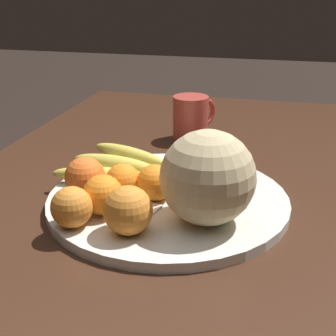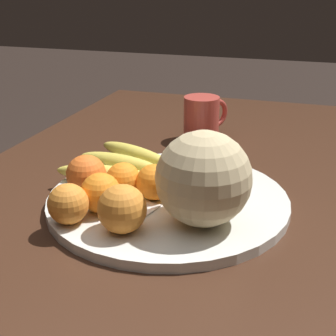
% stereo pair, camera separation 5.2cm
% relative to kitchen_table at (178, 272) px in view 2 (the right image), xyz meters
% --- Properties ---
extents(kitchen_table, '(1.67, 0.92, 0.71)m').
position_rel_kitchen_table_xyz_m(kitchen_table, '(0.00, 0.00, 0.00)').
color(kitchen_table, '#3D2316').
rests_on(kitchen_table, ground_plane).
extents(fruit_bowl, '(0.40, 0.40, 0.02)m').
position_rel_kitchen_table_xyz_m(fruit_bowl, '(-0.07, -0.04, 0.09)').
color(fruit_bowl, silver).
rests_on(fruit_bowl, kitchen_table).
extents(melon, '(0.14, 0.14, 0.14)m').
position_rel_kitchen_table_xyz_m(melon, '(0.00, 0.04, 0.17)').
color(melon, '#C6B284').
rests_on(melon, fruit_bowl).
extents(banana_bunch, '(0.18, 0.20, 0.03)m').
position_rel_kitchen_table_xyz_m(banana_bunch, '(-0.14, -0.15, 0.12)').
color(banana_bunch, brown).
rests_on(banana_bunch, fruit_bowl).
extents(orange_front_left, '(0.07, 0.07, 0.07)m').
position_rel_kitchen_table_xyz_m(orange_front_left, '(-0.04, -0.17, 0.13)').
color(orange_front_left, orange).
rests_on(orange_front_left, fruit_bowl).
extents(orange_front_right, '(0.06, 0.06, 0.06)m').
position_rel_kitchen_table_xyz_m(orange_front_right, '(0.01, -0.12, 0.13)').
color(orange_front_right, orange).
rests_on(orange_front_right, fruit_bowl).
extents(orange_mid_center, '(0.06, 0.06, 0.06)m').
position_rel_kitchen_table_xyz_m(orange_mid_center, '(-0.10, -0.02, 0.13)').
color(orange_mid_center, orange).
rests_on(orange_mid_center, fruit_bowl).
extents(orange_back_left, '(0.06, 0.06, 0.06)m').
position_rel_kitchen_table_xyz_m(orange_back_left, '(-0.05, -0.06, 0.13)').
color(orange_back_left, orange).
rests_on(orange_back_left, fruit_bowl).
extents(orange_back_right, '(0.06, 0.06, 0.06)m').
position_rel_kitchen_table_xyz_m(orange_back_right, '(0.06, -0.15, 0.13)').
color(orange_back_right, orange).
rests_on(orange_back_right, fruit_bowl).
extents(orange_top_small, '(0.06, 0.06, 0.06)m').
position_rel_kitchen_table_xyz_m(orange_top_small, '(-0.05, -0.11, 0.13)').
color(orange_top_small, orange).
rests_on(orange_top_small, fruit_bowl).
extents(orange_side_extra, '(0.07, 0.07, 0.07)m').
position_rel_kitchen_table_xyz_m(orange_side_extra, '(0.06, -0.07, 0.13)').
color(orange_side_extra, orange).
rests_on(orange_side_extra, fruit_bowl).
extents(produce_tag, '(0.09, 0.05, 0.00)m').
position_rel_kitchen_table_xyz_m(produce_tag, '(0.01, -0.06, 0.10)').
color(produce_tag, white).
rests_on(produce_tag, fruit_bowl).
extents(ceramic_mug, '(0.11, 0.09, 0.10)m').
position_rel_kitchen_table_xyz_m(ceramic_mug, '(-0.42, -0.07, 0.13)').
color(ceramic_mug, '#B74238').
rests_on(ceramic_mug, kitchen_table).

